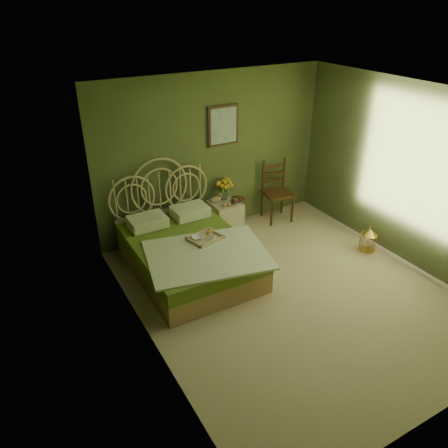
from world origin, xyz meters
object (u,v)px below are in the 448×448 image
nightstand (225,212)px  chair (275,187)px  birdcage (368,240)px  bed (188,251)px

nightstand → chair: chair is taller
nightstand → birdcage: 2.35m
bed → chair: (2.07, 0.79, 0.28)m
bed → nightstand: size_ratio=2.38×
birdcage → chair: bearing=110.1°
bed → birdcage: (2.69, -0.89, -0.12)m
bed → birdcage: 2.84m
chair → nightstand: bearing=-170.6°
nightstand → bed: bearing=-143.3°
bed → birdcage: bearing=-18.4°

